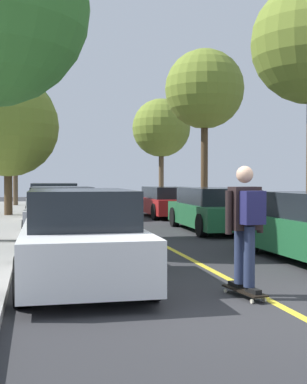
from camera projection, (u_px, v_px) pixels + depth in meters
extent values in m
plane|color=#2D2D30|center=(283.00, 307.00, 6.42)|extent=(80.00, 80.00, 0.00)
cube|color=gold|center=(189.00, 259.00, 10.32)|extent=(0.12, 39.20, 0.01)
cube|color=white|center=(81.00, 249.00, 7.91)|extent=(1.82, 4.13, 0.69)
cube|color=black|center=(80.00, 208.00, 8.05)|extent=(1.58, 2.57, 0.56)
cylinder|color=black|center=(150.00, 277.00, 6.76)|extent=(0.23, 0.64, 0.64)
cylinder|color=black|center=(23.00, 282.00, 6.43)|extent=(0.23, 0.64, 0.64)
cylinder|color=black|center=(121.00, 249.00, 9.41)|extent=(0.23, 0.64, 0.64)
cylinder|color=black|center=(29.00, 252.00, 9.07)|extent=(0.23, 0.64, 0.64)
cube|color=#B7B7BC|center=(62.00, 219.00, 13.64)|extent=(1.92, 4.19, 0.68)
cube|color=black|center=(62.00, 196.00, 13.83)|extent=(1.65, 2.48, 0.52)
cylinder|color=black|center=(98.00, 232.00, 12.47)|extent=(0.24, 0.65, 0.64)
cylinder|color=black|center=(27.00, 233.00, 12.14)|extent=(0.24, 0.65, 0.64)
cylinder|color=black|center=(90.00, 222.00, 15.15)|extent=(0.24, 0.65, 0.64)
cylinder|color=black|center=(31.00, 223.00, 14.82)|extent=(0.24, 0.65, 0.64)
cube|color=white|center=(54.00, 206.00, 19.35)|extent=(1.98, 4.06, 0.75)
cube|color=black|center=(54.00, 190.00, 19.49)|extent=(1.71, 2.40, 0.50)
cylinder|color=black|center=(79.00, 215.00, 18.25)|extent=(0.24, 0.65, 0.64)
cylinder|color=black|center=(29.00, 215.00, 17.90)|extent=(0.24, 0.65, 0.64)
cylinder|color=black|center=(76.00, 210.00, 20.80)|extent=(0.24, 0.65, 0.64)
cylinder|color=black|center=(31.00, 211.00, 20.46)|extent=(0.24, 0.65, 0.64)
cylinder|color=black|center=(250.00, 238.00, 11.07)|extent=(0.23, 0.64, 0.64)
cube|color=#1E5B33|center=(214.00, 215.00, 15.80)|extent=(1.94, 4.60, 0.64)
cube|color=black|center=(214.00, 196.00, 15.79)|extent=(1.67, 2.97, 0.50)
cylinder|color=black|center=(175.00, 217.00, 17.18)|extent=(0.24, 0.65, 0.64)
cylinder|color=black|center=(223.00, 216.00, 17.51)|extent=(0.24, 0.65, 0.64)
cylinder|color=black|center=(202.00, 225.00, 14.09)|extent=(0.24, 0.65, 0.64)
cylinder|color=black|center=(260.00, 224.00, 14.42)|extent=(0.24, 0.65, 0.64)
cube|color=maroon|center=(166.00, 205.00, 21.53)|extent=(1.89, 4.46, 0.61)
cube|color=black|center=(168.00, 193.00, 21.29)|extent=(1.64, 2.74, 0.47)
cylinder|color=black|center=(139.00, 207.00, 22.80)|extent=(0.23, 0.64, 0.64)
cylinder|color=black|center=(175.00, 207.00, 23.21)|extent=(0.23, 0.64, 0.64)
cylinder|color=black|center=(155.00, 212.00, 19.86)|extent=(0.23, 0.64, 0.64)
cylinder|color=black|center=(197.00, 211.00, 20.27)|extent=(0.23, 0.64, 0.64)
cylinder|color=#4C3823|center=(8.00, 182.00, 20.67)|extent=(0.33, 0.33, 2.61)
sphere|color=olive|center=(8.00, 126.00, 20.61)|extent=(4.05, 4.05, 4.05)
cylinder|color=brown|center=(15.00, 175.00, 28.21)|extent=(0.26, 0.26, 3.29)
sphere|color=#4C7A23|center=(15.00, 118.00, 28.13)|extent=(4.44, 4.44, 4.44)
cylinder|color=#4C3823|center=(204.00, 164.00, 22.07)|extent=(0.30, 0.30, 4.16)
sphere|color=olive|center=(205.00, 89.00, 21.99)|extent=(3.38, 3.38, 3.38)
cylinder|color=brown|center=(161.00, 176.00, 29.64)|extent=(0.29, 0.29, 3.24)
sphere|color=olive|center=(161.00, 128.00, 29.57)|extent=(3.33, 3.33, 3.33)
cube|color=black|center=(244.00, 291.00, 6.96)|extent=(0.35, 0.86, 0.02)
cylinder|color=beige|center=(225.00, 291.00, 7.25)|extent=(0.03, 0.06, 0.06)
cylinder|color=beige|center=(237.00, 290.00, 7.32)|extent=(0.03, 0.06, 0.06)
cylinder|color=beige|center=(252.00, 301.00, 6.62)|extent=(0.03, 0.06, 0.06)
cylinder|color=beige|center=(265.00, 300.00, 6.69)|extent=(0.03, 0.06, 0.06)
cube|color=#99999E|center=(231.00, 287.00, 7.28)|extent=(0.11, 0.06, 0.02)
cube|color=#99999E|center=(258.00, 298.00, 6.65)|extent=(0.11, 0.06, 0.02)
cube|color=black|center=(236.00, 284.00, 7.17)|extent=(0.14, 0.27, 0.06)
cube|color=black|center=(253.00, 291.00, 6.76)|extent=(0.14, 0.27, 0.06)
cylinder|color=#283351|center=(240.00, 254.00, 7.06)|extent=(0.17, 0.17, 0.81)
cylinder|color=#283351|center=(249.00, 257.00, 6.84)|extent=(0.17, 0.17, 0.81)
cube|color=black|center=(245.00, 208.00, 6.93)|extent=(0.43, 0.28, 0.58)
sphere|color=tan|center=(245.00, 174.00, 6.92)|extent=(0.23, 0.23, 0.23)
cylinder|color=black|center=(229.00, 212.00, 6.85)|extent=(0.10, 0.10, 0.58)
cylinder|color=black|center=(260.00, 212.00, 7.03)|extent=(0.10, 0.10, 0.58)
cube|color=#1E1E4C|center=(253.00, 208.00, 6.75)|extent=(0.32, 0.22, 0.44)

